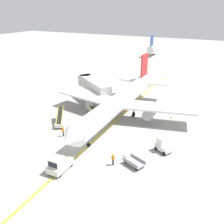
{
  "coord_description": "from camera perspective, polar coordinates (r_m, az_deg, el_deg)",
  "views": [
    {
      "loc": [
        20.05,
        -26.65,
        19.8
      ],
      "look_at": [
        1.63,
        9.77,
        2.5
      ],
      "focal_mm": 39.85,
      "sensor_mm": 36.0,
      "label": 1
    }
  ],
  "objects": [
    {
      "name": "distant_aircraft_far_left",
      "position": [
        112.83,
        9.57,
        14.22
      ],
      "size": [
        3.0,
        10.1,
        8.8
      ],
      "color": "silver",
      "rests_on": "ground"
    },
    {
      "name": "safety_cone_nose_left",
      "position": [
        43.8,
        -8.18,
        -3.84
      ],
      "size": [
        0.36,
        0.36,
        0.44
      ],
      "primitive_type": "cone",
      "color": "orange",
      "rests_on": "ground"
    },
    {
      "name": "taxi_line_yellow",
      "position": [
        41.63,
        -2.97,
        -5.46
      ],
      "size": [
        2.17,
        79.99,
        0.01
      ],
      "primitive_type": "cube",
      "rotation": [
        0.0,
        0.0,
        0.02
      ],
      "color": "yellow",
      "rests_on": "ground"
    },
    {
      "name": "baggage_cart_loaded",
      "position": [
        34.34,
        5.08,
        -11.4
      ],
      "size": [
        3.78,
        2.51,
        0.94
      ],
      "color": "#A5A5A8",
      "rests_on": "ground"
    },
    {
      "name": "ground_crew_wing_walker",
      "position": [
        41.84,
        -11.16,
        -4.34
      ],
      "size": [
        0.36,
        0.24,
        1.7
      ],
      "color": "#26262D",
      "rests_on": "ground"
    },
    {
      "name": "jet_bridge",
      "position": [
        57.17,
        -4.63,
        6.38
      ],
      "size": [
        11.92,
        9.39,
        4.85
      ],
      "color": "beige",
      "rests_on": "ground"
    },
    {
      "name": "baggage_tug_near_wing",
      "position": [
        37.7,
        11.54,
        -7.58
      ],
      "size": [
        2.73,
        2.31,
        2.1
      ],
      "color": "silver",
      "rests_on": "ground"
    },
    {
      "name": "ground_crew_marshaller",
      "position": [
        34.02,
        0.24,
        -10.76
      ],
      "size": [
        0.36,
        0.24,
        1.7
      ],
      "color": "#26262D",
      "rests_on": "ground"
    },
    {
      "name": "safety_cone_wingtip_left",
      "position": [
        49.24,
        13.42,
        -1.13
      ],
      "size": [
        0.36,
        0.36,
        0.44
      ],
      "primitive_type": "cone",
      "color": "orange",
      "rests_on": "ground"
    },
    {
      "name": "ground_plane",
      "position": [
        38.79,
        -8.78,
        -8.03
      ],
      "size": [
        300.0,
        300.0,
        0.0
      ],
      "primitive_type": "plane",
      "color": "#9E9B93"
    },
    {
      "name": "safety_cone_nose_right",
      "position": [
        50.67,
        3.26,
        0.2
      ],
      "size": [
        0.36,
        0.36,
        0.44
      ],
      "primitive_type": "cone",
      "color": "orange",
      "rests_on": "ground"
    },
    {
      "name": "airliner",
      "position": [
        46.96,
        1.94,
        2.54
      ],
      "size": [
        28.6,
        35.26,
        10.1
      ],
      "color": "white",
      "rests_on": "ground"
    },
    {
      "name": "belt_loader_forward_hold",
      "position": [
        45.98,
        -11.88,
        -1.99
      ],
      "size": [
        3.71,
        4.9,
        2.59
      ],
      "color": "silver",
      "rests_on": "ground"
    },
    {
      "name": "pushback_tug",
      "position": [
        33.59,
        -12.05,
        -11.66
      ],
      "size": [
        1.97,
        3.64,
        2.2
      ],
      "color": "silver",
      "rests_on": "ground"
    },
    {
      "name": "belt_loader_aft_hold",
      "position": [
        47.68,
        -4.16,
        -0.61
      ],
      "size": [
        4.35,
        4.48,
        2.59
      ],
      "color": "silver",
      "rests_on": "ground"
    }
  ]
}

